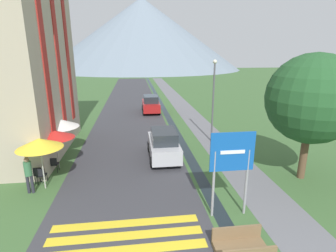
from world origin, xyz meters
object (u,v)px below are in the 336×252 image
at_px(cafe_umbrella_front_yellow, 39,143).
at_px(streetlamp, 213,95).
at_px(cafe_umbrella_middle_red, 55,134).
at_px(person_seated_near, 39,167).
at_px(person_seated_far, 50,153).
at_px(cafe_chair_near_right, 38,173).
at_px(cafe_umbrella_rear_white, 58,123).
at_px(parked_car_near, 164,144).
at_px(footbridge, 242,248).
at_px(person_standing_terrace, 28,173).
at_px(tree_by_path, 312,99).
at_px(hotel_building, 6,48).
at_px(cafe_chair_near_left, 41,175).
at_px(cafe_chair_middle, 54,163).
at_px(road_sign, 232,161).
at_px(parked_car_far, 151,104).

bearing_deg(cafe_umbrella_front_yellow, streetlamp, 30.16).
bearing_deg(cafe_umbrella_middle_red, cafe_umbrella_front_yellow, -91.00).
relative_size(person_seated_near, person_seated_far, 0.97).
relative_size(cafe_umbrella_front_yellow, person_seated_near, 2.07).
distance_m(cafe_chair_near_right, cafe_umbrella_rear_white, 4.09).
bearing_deg(parked_car_near, footbridge, -78.81).
xyz_separation_m(person_standing_terrace, tree_by_path, (13.20, -0.17, 3.07)).
relative_size(hotel_building, cafe_chair_near_left, 14.13).
bearing_deg(person_seated_near, cafe_chair_near_left, -66.45).
bearing_deg(parked_car_near, hotel_building, 165.16).
height_order(cafe_chair_middle, person_standing_terrace, person_standing_terrace).
height_order(road_sign, parked_car_near, road_sign).
bearing_deg(cafe_umbrella_rear_white, person_standing_terrace, -91.96).
distance_m(road_sign, parked_car_far, 18.87).
distance_m(road_sign, cafe_umbrella_front_yellow, 8.47).
bearing_deg(person_seated_near, cafe_umbrella_middle_red, 67.49).
height_order(cafe_umbrella_front_yellow, tree_by_path, tree_by_path).
height_order(cafe_chair_middle, cafe_umbrella_middle_red, cafe_umbrella_middle_red).
relative_size(cafe_umbrella_rear_white, person_seated_far, 1.98).
height_order(road_sign, cafe_chair_near_right, road_sign).
bearing_deg(cafe_chair_middle, cafe_umbrella_middle_red, 71.31).
bearing_deg(person_seated_near, streetlamp, 24.69).
distance_m(person_seated_near, streetlamp, 11.63).
distance_m(parked_car_far, cafe_chair_near_left, 16.43).
xyz_separation_m(cafe_chair_near_right, streetlamp, (10.24, 5.09, 2.85)).
xyz_separation_m(parked_car_far, person_standing_terrace, (-6.54, -15.95, 0.10)).
distance_m(cafe_chair_near_right, tree_by_path, 13.67).
distance_m(person_seated_near, person_seated_far, 1.97).
height_order(cafe_umbrella_rear_white, person_standing_terrace, cafe_umbrella_rear_white).
height_order(footbridge, cafe_umbrella_front_yellow, cafe_umbrella_front_yellow).
height_order(cafe_chair_near_left, cafe_umbrella_rear_white, cafe_umbrella_rear_white).
bearing_deg(cafe_chair_middle, person_seated_far, 103.17).
bearing_deg(cafe_chair_middle, parked_car_far, 57.11).
distance_m(person_standing_terrace, tree_by_path, 13.56).
height_order(footbridge, person_seated_near, person_seated_near).
height_order(parked_car_near, person_seated_far, parked_car_near).
bearing_deg(cafe_umbrella_middle_red, tree_by_path, -12.41).
height_order(footbridge, cafe_umbrella_rear_white, cafe_umbrella_rear_white).
relative_size(cafe_chair_near_left, person_standing_terrace, 0.49).
xyz_separation_m(hotel_building, cafe_umbrella_middle_red, (3.06, -2.98, -4.48)).
height_order(cafe_umbrella_middle_red, person_seated_near, cafe_umbrella_middle_red).
bearing_deg(parked_car_far, cafe_chair_near_right, -113.37).
height_order(streetlamp, tree_by_path, tree_by_path).
height_order(parked_car_far, cafe_umbrella_rear_white, cafe_umbrella_rear_white).
bearing_deg(parked_car_near, cafe_umbrella_rear_white, 166.51).
relative_size(cafe_umbrella_middle_red, cafe_umbrella_rear_white, 0.89).
bearing_deg(person_seated_near, person_standing_terrace, -90.32).
distance_m(cafe_umbrella_front_yellow, person_seated_near, 1.92).
xyz_separation_m(footbridge, cafe_umbrella_front_yellow, (-7.58, 5.22, 2.03)).
height_order(road_sign, person_seated_far, road_sign).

